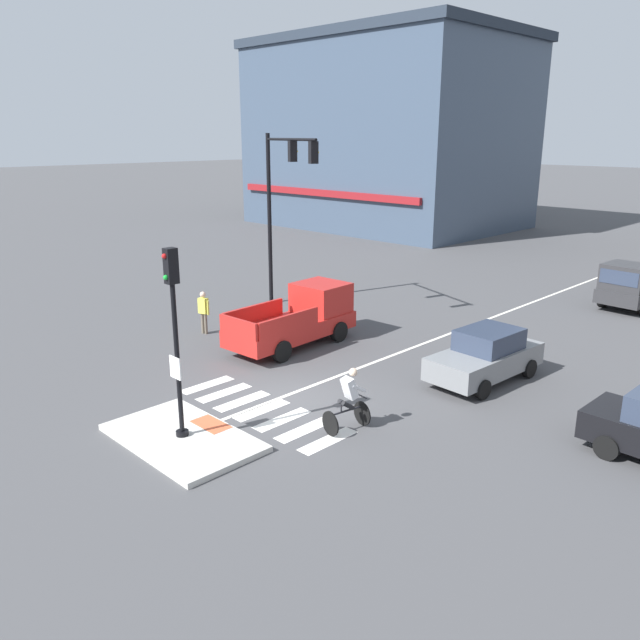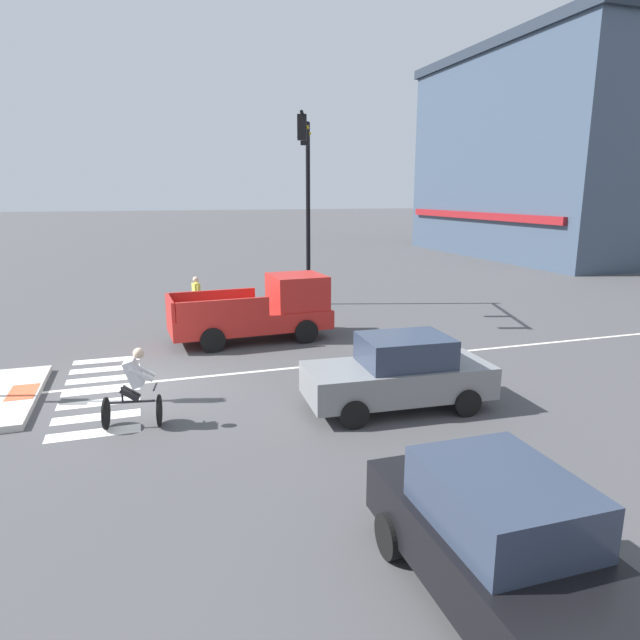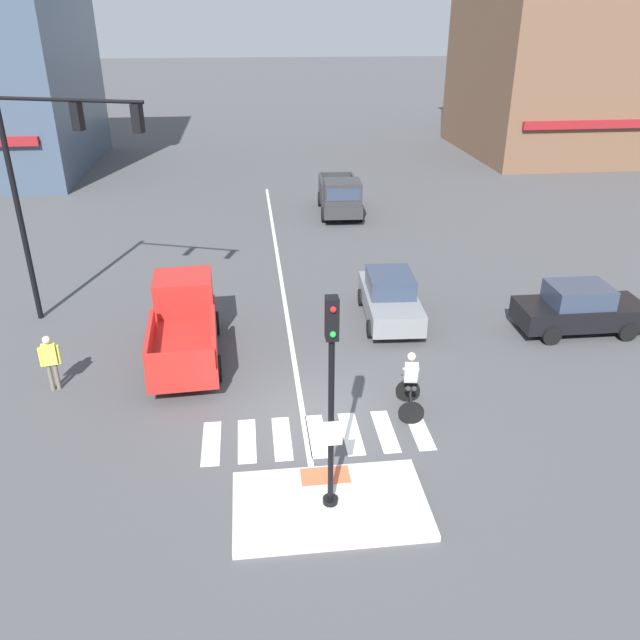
{
  "view_description": "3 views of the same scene",
  "coord_description": "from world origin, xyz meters",
  "px_view_note": "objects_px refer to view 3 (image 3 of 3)",
  "views": [
    {
      "loc": [
        12.59,
        -11.18,
        7.4
      ],
      "look_at": [
        -1.44,
        2.87,
        1.55
      ],
      "focal_mm": 35.32,
      "sensor_mm": 36.0,
      "label": 1
    },
    {
      "loc": [
        13.74,
        0.27,
        4.68
      ],
      "look_at": [
        -0.64,
        4.92,
        1.21
      ],
      "focal_mm": 30.99,
      "sensor_mm": 36.0,
      "label": 2
    },
    {
      "loc": [
        -1.42,
        -13.88,
        9.51
      ],
      "look_at": [
        0.59,
        3.56,
        1.05
      ],
      "focal_mm": 35.84,
      "sensor_mm": 36.0,
      "label": 3
    }
  ],
  "objects_px": {
    "signal_pole": "(331,387)",
    "car_black_cross_right": "(579,309)",
    "pedestrian_at_curb_left": "(50,359)",
    "traffic_light_mast": "(50,171)",
    "pickup_truck_red_westbound_near": "(184,323)",
    "car_grey_eastbound_mid": "(390,297)",
    "cyclist": "(410,383)",
    "pickup_truck_charcoal_eastbound_distant": "(340,197)"
  },
  "relations": [
    {
      "from": "signal_pole",
      "to": "pickup_truck_red_westbound_near",
      "type": "xyz_separation_m",
      "value": [
        -3.53,
        7.44,
        -2.03
      ]
    },
    {
      "from": "traffic_light_mast",
      "to": "car_grey_eastbound_mid",
      "type": "relative_size",
      "value": 1.79
    },
    {
      "from": "traffic_light_mast",
      "to": "car_black_cross_right",
      "type": "distance_m",
      "value": 17.33
    },
    {
      "from": "pickup_truck_red_westbound_near",
      "to": "car_grey_eastbound_mid",
      "type": "bearing_deg",
      "value": 13.08
    },
    {
      "from": "signal_pole",
      "to": "pedestrian_at_curb_left",
      "type": "height_order",
      "value": "signal_pole"
    },
    {
      "from": "pedestrian_at_curb_left",
      "to": "signal_pole",
      "type": "bearing_deg",
      "value": -38.59
    },
    {
      "from": "pickup_truck_red_westbound_near",
      "to": "traffic_light_mast",
      "type": "bearing_deg",
      "value": 146.17
    },
    {
      "from": "signal_pole",
      "to": "cyclist",
      "type": "distance_m",
      "value": 4.77
    },
    {
      "from": "car_grey_eastbound_mid",
      "to": "pickup_truck_red_westbound_near",
      "type": "xyz_separation_m",
      "value": [
        -6.74,
        -1.57,
        0.17
      ]
    },
    {
      "from": "signal_pole",
      "to": "car_black_cross_right",
      "type": "xyz_separation_m",
      "value": [
        9.16,
        7.41,
        -2.2
      ]
    },
    {
      "from": "traffic_light_mast",
      "to": "pickup_truck_charcoal_eastbound_distant",
      "type": "height_order",
      "value": "traffic_light_mast"
    },
    {
      "from": "signal_pole",
      "to": "car_grey_eastbound_mid",
      "type": "height_order",
      "value": "signal_pole"
    },
    {
      "from": "pickup_truck_charcoal_eastbound_distant",
      "to": "cyclist",
      "type": "bearing_deg",
      "value": -92.43
    },
    {
      "from": "pickup_truck_red_westbound_near",
      "to": "car_black_cross_right",
      "type": "bearing_deg",
      "value": -0.11
    },
    {
      "from": "car_black_cross_right",
      "to": "car_grey_eastbound_mid",
      "type": "height_order",
      "value": "same"
    },
    {
      "from": "traffic_light_mast",
      "to": "car_grey_eastbound_mid",
      "type": "xyz_separation_m",
      "value": [
        10.63,
        -1.04,
        -4.31
      ]
    },
    {
      "from": "traffic_light_mast",
      "to": "pickup_truck_red_westbound_near",
      "type": "relative_size",
      "value": 1.44
    },
    {
      "from": "car_black_cross_right",
      "to": "pickup_truck_charcoal_eastbound_distant",
      "type": "relative_size",
      "value": 0.79
    },
    {
      "from": "car_grey_eastbound_mid",
      "to": "cyclist",
      "type": "bearing_deg",
      "value": -96.89
    },
    {
      "from": "traffic_light_mast",
      "to": "pickup_truck_charcoal_eastbound_distant",
      "type": "bearing_deg",
      "value": 47.01
    },
    {
      "from": "signal_pole",
      "to": "car_black_cross_right",
      "type": "relative_size",
      "value": 1.15
    },
    {
      "from": "cyclist",
      "to": "pedestrian_at_curb_left",
      "type": "relative_size",
      "value": 1.01
    },
    {
      "from": "traffic_light_mast",
      "to": "car_black_cross_right",
      "type": "height_order",
      "value": "traffic_light_mast"
    },
    {
      "from": "pickup_truck_charcoal_eastbound_distant",
      "to": "cyclist",
      "type": "distance_m",
      "value": 18.14
    },
    {
      "from": "pickup_truck_red_westbound_near",
      "to": "pedestrian_at_curb_left",
      "type": "height_order",
      "value": "pickup_truck_red_westbound_near"
    },
    {
      "from": "car_black_cross_right",
      "to": "car_grey_eastbound_mid",
      "type": "xyz_separation_m",
      "value": [
        -5.95,
        1.59,
        0.0
      ]
    },
    {
      "from": "signal_pole",
      "to": "traffic_light_mast",
      "type": "xyz_separation_m",
      "value": [
        -7.42,
        10.04,
        2.11
      ]
    },
    {
      "from": "car_black_cross_right",
      "to": "pickup_truck_red_westbound_near",
      "type": "xyz_separation_m",
      "value": [
        -12.69,
        0.02,
        0.17
      ]
    },
    {
      "from": "car_black_cross_right",
      "to": "pedestrian_at_curb_left",
      "type": "relative_size",
      "value": 2.47
    },
    {
      "from": "signal_pole",
      "to": "pickup_truck_red_westbound_near",
      "type": "relative_size",
      "value": 0.92
    },
    {
      "from": "traffic_light_mast",
      "to": "pickup_truck_charcoal_eastbound_distant",
      "type": "relative_size",
      "value": 1.44
    },
    {
      "from": "car_grey_eastbound_mid",
      "to": "pedestrian_at_curb_left",
      "type": "distance_m",
      "value": 10.78
    },
    {
      "from": "pickup_truck_red_westbound_near",
      "to": "pickup_truck_charcoal_eastbound_distant",
      "type": "bearing_deg",
      "value": 64.14
    },
    {
      "from": "pedestrian_at_curb_left",
      "to": "traffic_light_mast",
      "type": "bearing_deg",
      "value": 95.2
    },
    {
      "from": "pickup_truck_charcoal_eastbound_distant",
      "to": "pedestrian_at_curb_left",
      "type": "relative_size",
      "value": 3.11
    },
    {
      "from": "car_black_cross_right",
      "to": "cyclist",
      "type": "distance_m",
      "value": 7.73
    },
    {
      "from": "pickup_truck_charcoal_eastbound_distant",
      "to": "pickup_truck_red_westbound_near",
      "type": "relative_size",
      "value": 1.0
    },
    {
      "from": "signal_pole",
      "to": "pickup_truck_red_westbound_near",
      "type": "bearing_deg",
      "value": 115.4
    },
    {
      "from": "car_black_cross_right",
      "to": "car_grey_eastbound_mid",
      "type": "bearing_deg",
      "value": 165.03
    },
    {
      "from": "cyclist",
      "to": "signal_pole",
      "type": "bearing_deg",
      "value": -126.55
    },
    {
      "from": "car_black_cross_right",
      "to": "pickup_truck_red_westbound_near",
      "type": "relative_size",
      "value": 0.79
    },
    {
      "from": "pickup_truck_red_westbound_near",
      "to": "cyclist",
      "type": "height_order",
      "value": "pickup_truck_red_westbound_near"
    }
  ]
}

